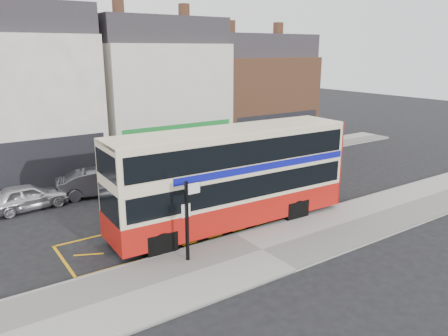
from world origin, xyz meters
TOP-DOWN VIEW (x-y plane):
  - ground at (0.00, 0.00)m, footprint 120.00×120.00m
  - pavement at (0.00, -2.30)m, footprint 40.00×4.00m
  - kerb at (0.00, -0.38)m, footprint 40.00×0.15m
  - far_pavement at (0.00, 11.00)m, footprint 50.00×3.00m
  - road_markings at (0.00, 1.60)m, footprint 14.00×3.40m
  - terrace_left at (-5.50, 14.99)m, footprint 8.00×8.01m
  - terrace_green_shop at (3.50, 14.99)m, footprint 9.00×8.01m
  - terrace_right at (12.50, 14.99)m, footprint 9.00×8.01m
  - double_decker_bus at (0.65, 0.82)m, footprint 11.79×3.10m
  - bus_stop_post at (-2.93, -1.34)m, footprint 0.80×0.14m
  - car_silver at (-6.94, 8.61)m, footprint 4.24×2.06m
  - car_grey at (-3.06, 8.75)m, footprint 4.90×2.58m
  - car_white at (10.00, 9.20)m, footprint 4.44×2.48m
  - street_tree_right at (5.92, 12.34)m, footprint 2.49×2.49m

SIDE VIEW (x-z plane):
  - ground at x=0.00m, z-range 0.00..0.00m
  - road_markings at x=0.00m, z-range 0.00..0.01m
  - pavement at x=0.00m, z-range 0.00..0.15m
  - kerb at x=0.00m, z-range 0.00..0.15m
  - far_pavement at x=0.00m, z-range 0.00..0.15m
  - car_white at x=10.00m, z-range 0.00..1.22m
  - car_silver at x=-6.94m, z-range 0.00..1.39m
  - car_grey at x=-3.06m, z-range 0.00..1.54m
  - bus_stop_post at x=-2.93m, z-range 0.46..3.68m
  - double_decker_bus at x=0.65m, z-range 0.12..4.79m
  - street_tree_right at x=5.92m, z-range 0.97..6.35m
  - terrace_right at x=12.50m, z-range -0.58..9.72m
  - terrace_green_shop at x=3.50m, z-range -0.58..10.72m
  - terrace_left at x=-5.50m, z-range -0.58..11.22m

